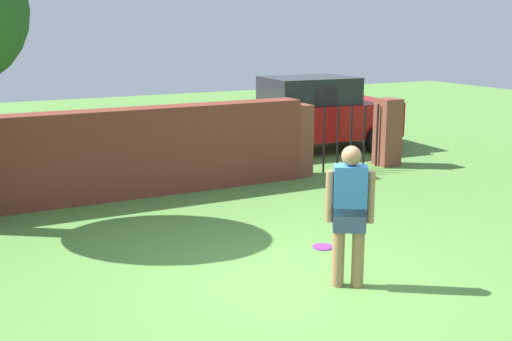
% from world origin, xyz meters
% --- Properties ---
extents(ground_plane, '(40.00, 40.00, 0.00)m').
position_xyz_m(ground_plane, '(0.00, 0.00, 0.00)').
color(ground_plane, '#568C3D').
extents(brick_wall, '(8.28, 0.50, 1.52)m').
position_xyz_m(brick_wall, '(-1.50, 4.62, 0.76)').
color(brick_wall, brown).
rests_on(brick_wall, ground).
extents(person, '(0.47, 0.38, 1.62)m').
position_xyz_m(person, '(0.47, -0.31, 0.90)').
color(person, '#9E704C').
rests_on(person, ground).
extents(fence_gate, '(2.61, 0.44, 1.40)m').
position_xyz_m(fence_gate, '(3.82, 4.62, 0.70)').
color(fence_gate, brown).
rests_on(fence_gate, ground).
extents(car, '(4.28, 2.08, 1.72)m').
position_xyz_m(car, '(4.26, 6.70, 0.86)').
color(car, '#A51111').
rests_on(car, ground).
extents(frisbee_purple, '(0.27, 0.27, 0.02)m').
position_xyz_m(frisbee_purple, '(0.92, 0.90, 0.01)').
color(frisbee_purple, purple).
rests_on(frisbee_purple, ground).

